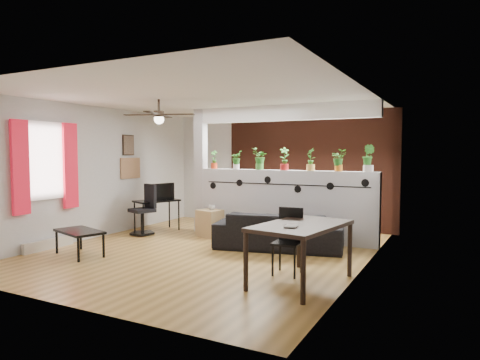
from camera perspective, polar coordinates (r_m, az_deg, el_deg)
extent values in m
cube|color=olive|center=(7.51, -4.21, -9.73)|extent=(6.30, 7.10, 0.10)
cube|color=#B7B7BA|center=(10.00, 4.86, 1.44)|extent=(6.30, 0.04, 2.90)
cube|color=#B7B7BA|center=(5.00, -22.73, -1.10)|extent=(6.30, 0.04, 2.90)
cube|color=#B7B7BA|center=(8.97, -18.67, 1.00)|extent=(0.04, 7.10, 2.90)
cube|color=#B7B7BA|center=(6.34, 16.33, 0.00)|extent=(0.04, 7.10, 2.90)
cube|color=white|center=(7.36, -4.31, 11.16)|extent=(6.30, 7.10, 0.10)
cube|color=#BCBCC1|center=(8.35, 5.90, -3.32)|extent=(3.60, 0.18, 1.35)
cube|color=white|center=(8.32, 5.99, 8.91)|extent=(3.60, 0.18, 0.30)
cube|color=#BCBCC1|center=(9.17, -5.25, 1.24)|extent=(0.22, 0.20, 2.60)
cube|color=#A3472F|center=(9.68, 9.12, 1.33)|extent=(3.90, 0.05, 2.60)
cube|color=black|center=(8.22, 5.68, -0.59)|extent=(3.31, 0.01, 0.02)
cylinder|color=black|center=(8.92, -3.62, -0.76)|extent=(0.14, 0.01, 0.14)
cylinder|color=black|center=(8.61, -0.08, -0.38)|extent=(0.14, 0.01, 0.14)
cylinder|color=black|center=(8.34, 3.70, 0.03)|extent=(0.14, 0.01, 0.14)
cylinder|color=black|center=(8.12, 7.71, -1.22)|extent=(0.14, 0.01, 0.14)
cylinder|color=black|center=(7.93, 11.93, -0.81)|extent=(0.14, 0.01, 0.14)
cylinder|color=black|center=(7.78, 16.35, -0.37)|extent=(0.14, 0.01, 0.14)
cube|color=white|center=(8.14, -24.62, 2.36)|extent=(0.02, 0.95, 1.25)
cube|color=white|center=(8.13, -24.56, 2.36)|extent=(0.04, 1.05, 1.35)
cube|color=red|center=(7.80, -27.25, 1.51)|extent=(0.06, 0.30, 1.55)
cube|color=red|center=(8.42, -21.69, 1.79)|extent=(0.06, 0.30, 1.55)
cube|color=silver|center=(8.27, -24.15, -7.81)|extent=(0.08, 1.00, 0.18)
cube|color=#966948|center=(9.62, -14.41, 1.55)|extent=(0.03, 0.60, 0.45)
cube|color=#8C7259|center=(9.57, -14.66, 4.53)|extent=(0.03, 0.30, 0.40)
cube|color=black|center=(9.58, -14.68, 4.53)|extent=(0.02, 0.34, 0.44)
cylinder|color=black|center=(7.55, -10.77, 9.77)|extent=(0.04, 0.04, 0.20)
cylinder|color=black|center=(7.54, -10.76, 8.64)|extent=(0.18, 0.18, 0.10)
sphere|color=white|center=(7.53, -10.75, 7.96)|extent=(0.17, 0.17, 0.17)
cube|color=black|center=(7.44, -8.24, 8.66)|extent=(0.55, 0.29, 0.01)
cube|color=black|center=(7.86, -9.98, 8.37)|extent=(0.29, 0.55, 0.01)
cube|color=black|center=(7.65, -13.20, 8.46)|extent=(0.55, 0.29, 0.01)
cube|color=black|center=(7.22, -11.61, 8.77)|extent=(0.29, 0.55, 0.01)
cylinder|color=red|center=(8.99, -3.48, 1.90)|extent=(0.13, 0.13, 0.12)
imported|color=#184E16|center=(8.99, -3.48, 3.07)|extent=(0.22, 0.19, 0.29)
cylinder|color=silver|center=(8.73, -0.51, 1.85)|extent=(0.13, 0.13, 0.12)
imported|color=#184E16|center=(8.73, -0.51, 3.03)|extent=(0.19, 0.21, 0.28)
cylinder|color=#3E8530|center=(8.50, 2.63, 1.79)|extent=(0.16, 0.16, 0.12)
imported|color=#184E16|center=(8.50, 2.63, 3.19)|extent=(0.24, 0.27, 0.33)
cylinder|color=#B01E1C|center=(8.29, 5.94, 1.73)|extent=(0.16, 0.16, 0.12)
imported|color=#184E16|center=(8.29, 5.95, 3.20)|extent=(0.29, 0.27, 0.35)
cylinder|color=gold|center=(8.11, 9.40, 1.66)|extent=(0.15, 0.15, 0.12)
imported|color=#184E16|center=(8.11, 9.42, 3.11)|extent=(0.22, 0.26, 0.33)
cylinder|color=orange|center=(7.97, 13.01, 1.58)|extent=(0.14, 0.14, 0.12)
imported|color=#184E16|center=(7.96, 13.03, 2.94)|extent=(0.25, 0.23, 0.30)
cylinder|color=silver|center=(7.85, 16.73, 1.48)|extent=(0.18, 0.18, 0.12)
imported|color=#184E16|center=(7.85, 16.76, 3.17)|extent=(0.31, 0.28, 0.38)
imported|color=black|center=(7.59, 5.21, -6.81)|extent=(2.24, 1.28, 0.62)
cube|color=#A28456|center=(8.67, -4.05, -5.76)|extent=(0.51, 0.47, 0.54)
imported|color=gray|center=(8.59, -3.78, -3.68)|extent=(0.17, 0.17, 0.10)
cube|color=black|center=(9.37, -11.04, -2.74)|extent=(0.81, 1.04, 0.04)
cylinder|color=black|center=(9.40, -13.88, -4.82)|extent=(0.03, 0.03, 0.63)
cylinder|color=black|center=(9.04, -12.76, -5.14)|extent=(0.03, 0.03, 0.63)
cylinder|color=black|center=(9.79, -9.40, -4.42)|extent=(0.03, 0.03, 0.63)
cylinder|color=black|center=(9.45, -8.16, -4.70)|extent=(0.03, 0.03, 0.63)
imported|color=black|center=(9.47, -10.48, -1.96)|extent=(0.35, 0.14, 0.19)
cylinder|color=black|center=(9.05, -12.89, -6.91)|extent=(0.53, 0.53, 0.04)
cylinder|color=black|center=(9.01, -12.91, -5.51)|extent=(0.06, 0.06, 0.45)
cube|color=black|center=(8.98, -12.93, -3.97)|extent=(0.55, 0.55, 0.07)
cube|color=black|center=(9.04, -11.88, -2.08)|extent=(0.40, 0.20, 0.49)
cube|color=black|center=(5.58, 8.13, -6.05)|extent=(1.07, 1.54, 0.05)
cylinder|color=black|center=(5.30, 0.78, -10.83)|extent=(0.06, 0.06, 0.73)
cylinder|color=black|center=(4.90, 8.42, -12.08)|extent=(0.06, 0.06, 0.73)
cylinder|color=black|center=(6.41, 7.85, -8.30)|extent=(0.06, 0.06, 0.73)
cylinder|color=black|center=(6.09, 14.43, -9.03)|extent=(0.06, 0.06, 0.73)
imported|color=gray|center=(5.33, 6.04, -6.11)|extent=(0.18, 0.22, 0.02)
cube|color=black|center=(6.00, 6.31, -8.37)|extent=(0.39, 0.39, 0.03)
cube|color=black|center=(6.11, 6.81, -5.82)|extent=(0.35, 0.05, 0.47)
cube|color=black|center=(5.96, 4.38, -10.63)|extent=(0.03, 0.03, 0.44)
cube|color=black|center=(5.86, 7.31, -10.88)|extent=(0.03, 0.03, 0.44)
cube|color=black|center=(6.19, 5.37, -7.90)|extent=(0.03, 0.03, 0.90)
cube|color=black|center=(6.10, 8.18, -8.09)|extent=(0.03, 0.03, 0.90)
cube|color=black|center=(7.53, -20.63, -6.44)|extent=(1.00, 0.74, 0.04)
cylinder|color=black|center=(7.86, -23.25, -7.63)|extent=(0.04, 0.04, 0.38)
cylinder|color=black|center=(7.12, -20.75, -8.73)|extent=(0.04, 0.04, 0.38)
cylinder|color=black|center=(8.02, -20.46, -7.34)|extent=(0.04, 0.04, 0.38)
cylinder|color=black|center=(7.30, -17.74, -8.36)|extent=(0.04, 0.04, 0.38)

